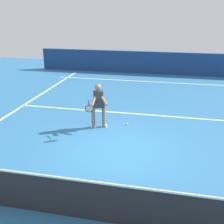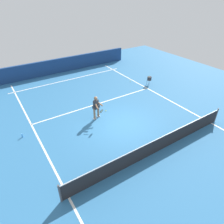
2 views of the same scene
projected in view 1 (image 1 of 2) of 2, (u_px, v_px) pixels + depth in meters
The scene contains 7 objects.
ground_plane at pixel (118, 149), 8.02m from camera, with size 28.00×28.00×0.00m, color teal.
court_back_wall at pixel (150, 63), 17.35m from camera, with size 14.44×0.24×1.38m, color navy.
baseline_marking at pixel (146, 81), 15.58m from camera, with size 10.44×0.10×0.01m, color white.
service_line_marking at pixel (133, 114), 10.76m from camera, with size 9.44×0.10×0.01m, color white.
court_net at pixel (89, 200), 5.18m from camera, with size 10.12×0.08×0.98m.
tennis_player at pixel (98, 104), 9.23m from camera, with size 0.66×1.10×1.55m.
tennis_ball_mid at pixel (127, 124), 9.70m from camera, with size 0.07×0.07×0.07m, color #D1E533.
Camera 1 is at (-1.33, 6.99, 3.85)m, focal length 43.79 mm.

